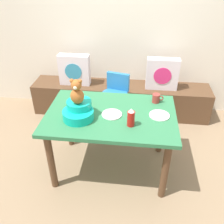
{
  "coord_description": "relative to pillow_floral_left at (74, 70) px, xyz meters",
  "views": [
    {
      "loc": [
        0.25,
        -2.03,
        2.08
      ],
      "look_at": [
        0.0,
        0.1,
        0.69
      ],
      "focal_mm": 39.22,
      "sensor_mm": 36.0,
      "label": 1
    }
  ],
  "objects": [
    {
      "name": "dinner_plate_far",
      "position": [
        1.15,
        -1.15,
        0.07
      ],
      "size": [
        0.2,
        0.2,
        0.01
      ],
      "primitive_type": "cylinder",
      "color": "white",
      "rests_on": "dining_table"
    },
    {
      "name": "ketchup_bottle",
      "position": [
        0.88,
        -1.34,
        0.15
      ],
      "size": [
        0.07,
        0.07,
        0.18
      ],
      "color": "red",
      "rests_on": "dining_table"
    },
    {
      "name": "ground_plane",
      "position": [
        0.67,
        -1.16,
        -0.68
      ],
      "size": [
        8.0,
        8.0,
        0.0
      ],
      "primitive_type": "plane",
      "color": "#8C7256"
    },
    {
      "name": "back_wall",
      "position": [
        0.67,
        0.29,
        0.62
      ],
      "size": [
        4.4,
        0.1,
        2.6
      ],
      "primitive_type": "cube",
      "color": "silver",
      "rests_on": "ground_plane"
    },
    {
      "name": "coffee_mug",
      "position": [
        1.12,
        -0.89,
        0.11
      ],
      "size": [
        0.12,
        0.08,
        0.09
      ],
      "color": "#9E332D",
      "rests_on": "dining_table"
    },
    {
      "name": "pillow_floral_right",
      "position": [
        1.25,
        0.0,
        0.0
      ],
      "size": [
        0.44,
        0.15,
        0.44
      ],
      "color": "silver",
      "rests_on": "window_bench"
    },
    {
      "name": "window_bench",
      "position": [
        0.67,
        0.02,
        -0.45
      ],
      "size": [
        2.6,
        0.44,
        0.46
      ],
      "primitive_type": "cube",
      "color": "brown",
      "rests_on": "ground_plane"
    },
    {
      "name": "dinner_plate_near",
      "position": [
        0.68,
        -1.19,
        0.07
      ],
      "size": [
        0.2,
        0.2,
        0.01
      ],
      "primitive_type": "cylinder",
      "color": "white",
      "rests_on": "dining_table"
    },
    {
      "name": "infant_seat_teal",
      "position": [
        0.37,
        -1.27,
        0.13
      ],
      "size": [
        0.3,
        0.33,
        0.16
      ],
      "color": "#0FB2A0",
      "rests_on": "dining_table"
    },
    {
      "name": "pillow_floral_left",
      "position": [
        0.0,
        0.0,
        0.0
      ],
      "size": [
        0.44,
        0.15,
        0.44
      ],
      "color": "silver",
      "rests_on": "window_bench"
    },
    {
      "name": "highchair",
      "position": [
        0.63,
        -0.42,
        -0.16
      ],
      "size": [
        0.39,
        0.5,
        0.79
      ],
      "color": "#2672B2",
      "rests_on": "ground_plane"
    },
    {
      "name": "dining_table",
      "position": [
        0.67,
        -1.16,
        -0.05
      ],
      "size": [
        1.3,
        0.86,
        0.74
      ],
      "color": "#2D7247",
      "rests_on": "ground_plane"
    },
    {
      "name": "teddy_bear",
      "position": [
        0.37,
        -1.27,
        0.34
      ],
      "size": [
        0.13,
        0.12,
        0.25
      ],
      "color": "#A55C28",
      "rests_on": "infant_seat_teal"
    }
  ]
}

